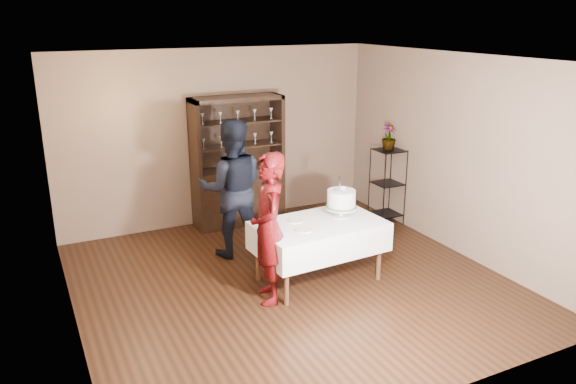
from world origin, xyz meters
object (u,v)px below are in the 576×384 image
(plant_etagere, at_px, (387,183))
(cake, at_px, (341,200))
(man, at_px, (232,189))
(cake_table, at_px, (319,236))
(potted_plant, at_px, (389,137))
(china_hutch, at_px, (238,182))
(woman, at_px, (269,229))

(plant_etagere, xyz_separation_m, cake, (-1.60, -1.23, 0.33))
(plant_etagere, distance_m, man, 2.61)
(plant_etagere, distance_m, cake_table, 2.34)
(potted_plant, bearing_deg, cake, -141.76)
(cake, bearing_deg, plant_etagere, 37.51)
(cake, bearing_deg, potted_plant, 38.24)
(china_hutch, bearing_deg, cake, -78.24)
(china_hutch, distance_m, plant_etagere, 2.33)
(plant_etagere, relative_size, cake, 2.23)
(china_hutch, height_order, plant_etagere, china_hutch)
(plant_etagere, bearing_deg, woman, -151.45)
(woman, height_order, potted_plant, woman)
(cake_table, distance_m, potted_plant, 2.50)
(woman, height_order, man, man)
(man, distance_m, cake, 1.53)
(cake_table, bearing_deg, woman, -167.02)
(plant_etagere, height_order, cake_table, plant_etagere)
(cake, bearing_deg, cake_table, -169.89)
(china_hutch, height_order, cake, china_hutch)
(cake, distance_m, potted_plant, 2.10)
(plant_etagere, bearing_deg, china_hutch, 153.17)
(man, relative_size, potted_plant, 4.92)
(china_hutch, relative_size, woman, 1.14)
(woman, bearing_deg, man, -169.57)
(cake_table, relative_size, man, 0.84)
(woman, bearing_deg, cake, 116.38)
(plant_etagere, xyz_separation_m, woman, (-2.69, -1.46, 0.22))
(cake_table, relative_size, woman, 0.90)
(plant_etagere, height_order, cake, cake)
(man, height_order, potted_plant, man)
(china_hutch, bearing_deg, woman, -103.65)
(cake, xyz_separation_m, potted_plant, (1.62, 1.27, 0.40))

